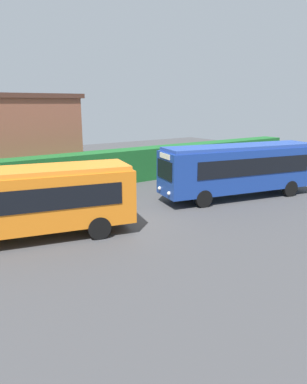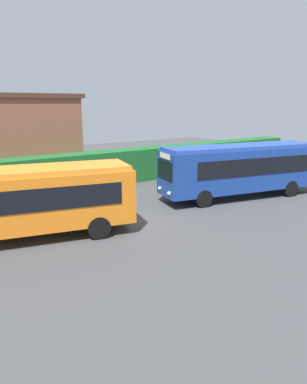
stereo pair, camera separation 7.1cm
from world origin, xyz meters
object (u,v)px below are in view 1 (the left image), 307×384
traffic_cone (69,194)px  person_center (248,172)px  bus_orange (28,199)px  bus_blue (240,168)px

traffic_cone → person_center: bearing=-20.6°
bus_orange → bus_blue: size_ratio=0.88×
bus_orange → person_center: 15.25m
bus_blue → person_center: (2.62, 1.53, -0.83)m
bus_orange → bus_blue: bearing=-168.5°
person_center → traffic_cone: person_center is taller
traffic_cone → bus_blue: bearing=-33.6°
person_center → bus_orange: bearing=-134.6°
bus_blue → traffic_cone: bus_blue is taller
bus_blue → bus_orange: bearing=10.3°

